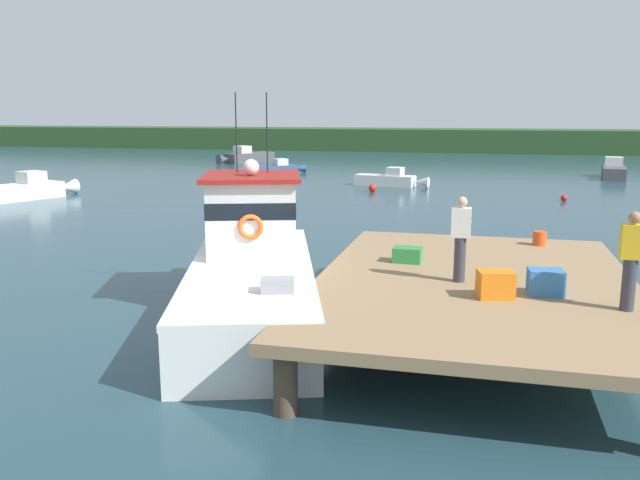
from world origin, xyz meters
TOP-DOWN VIEW (x-y plane):
  - ground_plane at (0.00, 0.00)m, footprint 200.00×200.00m
  - dock at (4.80, 0.00)m, footprint 6.00×9.00m
  - main_fishing_boat at (0.03, 0.56)m, footprint 4.85×9.89m
  - crate_stack_mid_dock at (6.02, -0.89)m, footprint 0.64×0.50m
  - crate_stack_near_edge at (5.16, -1.30)m, footprint 0.69×0.57m
  - crate_single_by_cleat at (3.37, 1.08)m, footprint 0.62×0.47m
  - bait_bucket at (6.26, 3.66)m, footprint 0.32×0.32m
  - deckhand_by_the_boat at (4.51, -0.32)m, footprint 0.36×0.22m
  - deckhand_further_back at (7.24, -1.53)m, footprint 0.36×0.22m
  - moored_boat_outer_mooring at (-17.48, 15.65)m, footprint 2.99×5.47m
  - moored_boat_mid_harbor at (-15.01, 40.86)m, footprint 3.78×5.47m
  - moored_boat_far_left at (13.26, 34.44)m, footprint 1.90×5.42m
  - moored_boat_far_right at (-9.29, 31.61)m, footprint 3.62×3.47m
  - moored_boat_off_the_point at (-0.47, 25.90)m, footprint 4.51×1.75m
  - mooring_buoy_outer at (-1.02, 22.90)m, footprint 0.43×0.43m
  - mooring_buoy_inshore at (8.80, 21.47)m, footprint 0.33×0.33m
  - mooring_buoy_spare_mooring at (-3.37, 14.90)m, footprint 0.42×0.42m
  - far_shoreline at (0.00, 62.00)m, footprint 120.00×8.00m

SIDE VIEW (x-z plane):
  - ground_plane at x=0.00m, z-range 0.00..0.00m
  - mooring_buoy_inshore at x=8.80m, z-range 0.00..0.33m
  - mooring_buoy_spare_mooring at x=-3.37m, z-range 0.00..0.42m
  - mooring_buoy_outer at x=-1.02m, z-range 0.00..0.43m
  - moored_boat_far_right at x=-9.29m, z-range -0.17..0.90m
  - moored_boat_off_the_point at x=-0.47m, z-range -0.18..0.95m
  - moored_boat_far_left at x=13.26m, z-range -0.21..1.14m
  - moored_boat_outer_mooring at x=-17.48m, z-range -0.22..1.17m
  - moored_boat_mid_harbor at x=-15.01m, z-range -0.22..1.21m
  - main_fishing_boat at x=0.03m, z-range -1.39..3.41m
  - dock at x=4.80m, z-range 0.47..1.67m
  - far_shoreline at x=0.00m, z-range 0.00..2.40m
  - crate_single_by_cleat at x=3.37m, z-range 1.20..1.52m
  - bait_bucket at x=6.26m, z-range 1.20..1.54m
  - crate_stack_mid_dock at x=6.02m, z-range 1.20..1.66m
  - crate_stack_near_edge at x=5.16m, z-range 1.20..1.68m
  - deckhand_by_the_boat at x=4.51m, z-range 1.24..2.87m
  - deckhand_further_back at x=7.24m, z-range 1.24..2.87m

